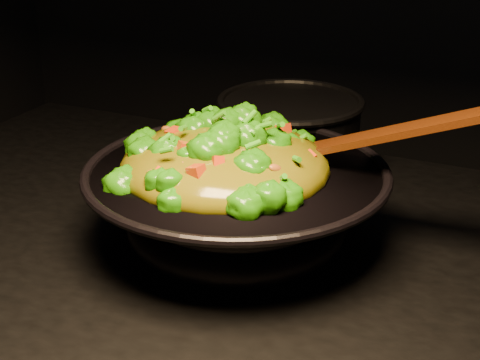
% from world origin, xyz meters
% --- Properties ---
extents(wok, '(0.46, 0.46, 0.10)m').
position_xyz_m(wok, '(-0.02, 0.08, 0.95)').
color(wok, black).
rests_on(wok, stovetop).
extents(stir_fry, '(0.32, 0.32, 0.09)m').
position_xyz_m(stir_fry, '(-0.04, 0.08, 1.04)').
color(stir_fry, '#226E07').
rests_on(stir_fry, wok).
extents(spatula, '(0.29, 0.08, 0.12)m').
position_xyz_m(spatula, '(0.14, 0.14, 1.05)').
color(spatula, '#341207').
rests_on(spatula, wok).
extents(back_pot, '(0.25, 0.25, 0.12)m').
position_xyz_m(back_pot, '(-0.05, 0.32, 0.96)').
color(back_pot, black).
rests_on(back_pot, stovetop).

